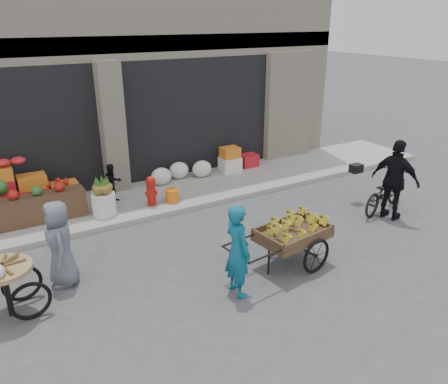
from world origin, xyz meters
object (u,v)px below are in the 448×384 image
banana_cart (291,232)px  cyclist (395,180)px  vendor_woman (238,251)px  tricycle_cart (5,283)px  orange_bucket (172,196)px  fire_hydrant (151,190)px  bicycle (384,192)px  vendor_grey (60,244)px  seated_person (113,183)px  pineapple_bin (104,204)px

banana_cart → cyclist: size_ratio=1.26×
vendor_woman → tricycle_cart: vendor_woman is taller
orange_bucket → cyclist: size_ratio=0.18×
fire_hydrant → bicycle: bearing=-30.5°
vendor_grey → orange_bucket: bearing=129.6°
orange_bucket → tricycle_cart: 4.58m
fire_hydrant → seated_person: seated_person is taller
tricycle_cart → pineapple_bin: bearing=45.2°
fire_hydrant → seated_person: bearing=137.1°
seated_person → vendor_woman: 4.53m
banana_cart → bicycle: banana_cart is taller
pineapple_bin → banana_cart: (2.33, -3.62, 0.29)m
pineapple_bin → tricycle_cart: bearing=-130.1°
banana_cart → bicycle: bearing=6.7°
seated_person → banana_cart: seated_person is taller
seated_person → vendor_grey: size_ratio=0.62×
vendor_woman → tricycle_cart: size_ratio=1.08×
vendor_grey → fire_hydrant: bearing=135.5°
pineapple_bin → banana_cart: 4.32m
seated_person → vendor_woman: (0.65, -4.48, 0.20)m
vendor_grey → banana_cart: bearing=72.4°
fire_hydrant → banana_cart: (1.23, -3.57, 0.16)m
pineapple_bin → orange_bucket: 1.61m
seated_person → bicycle: size_ratio=0.54×
banana_cart → seated_person: bearing=107.4°
vendor_woman → vendor_grey: bearing=52.9°
pineapple_bin → vendor_grey: vendor_grey is taller
vendor_woman → pineapple_bin: bearing=14.3°
fire_hydrant → orange_bucket: (0.50, -0.05, -0.23)m
fire_hydrant → vendor_grey: bearing=-139.0°
seated_person → cyclist: (5.14, -3.78, 0.32)m
banana_cart → vendor_woman: bearing=-175.8°
bicycle → pineapple_bin: bearing=48.3°
pineapple_bin → banana_cart: size_ratio=0.23×
banana_cart → tricycle_cart: (-4.54, 0.99, -0.10)m
vendor_woman → cyclist: bearing=-82.0°
tricycle_cart → bicycle: (7.95, -0.15, -0.11)m
cyclist → bicycle: bearing=-42.4°
banana_cart → tricycle_cart: bearing=160.5°
seated_person → bicycle: (5.34, -3.38, -0.13)m
fire_hydrant → seated_person: 0.96m
orange_bucket → cyclist: bearing=-38.0°
banana_cart → vendor_grey: vendor_grey is taller
fire_hydrant → bicycle: size_ratio=0.41×
fire_hydrant → bicycle: 5.38m
fire_hydrant → banana_cart: 3.78m
banana_cart → vendor_woman: (-1.28, -0.26, 0.12)m
cyclist → vendor_grey: bearing=65.5°
tricycle_cart → bicycle: tricycle_cart is taller
vendor_woman → cyclist: size_ratio=0.87×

